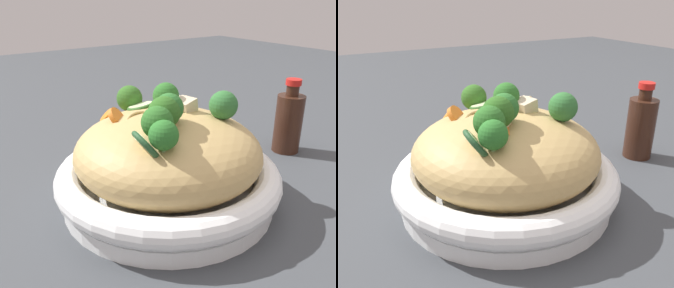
% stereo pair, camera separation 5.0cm
% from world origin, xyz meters
% --- Properties ---
extents(ground_plane, '(3.00, 3.00, 0.00)m').
position_xyz_m(ground_plane, '(0.00, 0.00, 0.00)').
color(ground_plane, '#3D4145').
extents(serving_bowl, '(0.32, 0.32, 0.06)m').
position_xyz_m(serving_bowl, '(0.00, 0.00, 0.03)').
color(serving_bowl, white).
rests_on(serving_bowl, ground_plane).
extents(noodle_heap, '(0.26, 0.26, 0.11)m').
position_xyz_m(noodle_heap, '(-0.00, -0.00, 0.08)').
color(noodle_heap, tan).
rests_on(noodle_heap, serving_bowl).
extents(broccoli_florets, '(0.17, 0.21, 0.07)m').
position_xyz_m(broccoli_florets, '(-0.01, -0.01, 0.14)').
color(broccoli_florets, '#A3C36F').
rests_on(broccoli_florets, serving_bowl).
extents(carrot_coins, '(0.07, 0.17, 0.04)m').
position_xyz_m(carrot_coins, '(-0.04, 0.04, 0.12)').
color(carrot_coins, orange).
rests_on(carrot_coins, serving_bowl).
extents(zucchini_slices, '(0.12, 0.18, 0.04)m').
position_xyz_m(zucchini_slices, '(-0.04, 0.00, 0.12)').
color(zucchini_slices, beige).
rests_on(zucchini_slices, serving_bowl).
extents(chicken_chunks, '(0.13, 0.13, 0.04)m').
position_xyz_m(chicken_chunks, '(0.02, 0.00, 0.13)').
color(chicken_chunks, beige).
rests_on(chicken_chunks, serving_bowl).
extents(soy_sauce_bottle, '(0.05, 0.05, 0.14)m').
position_xyz_m(soy_sauce_bottle, '(0.28, 0.01, 0.06)').
color(soy_sauce_bottle, '#381E14').
rests_on(soy_sauce_bottle, ground_plane).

